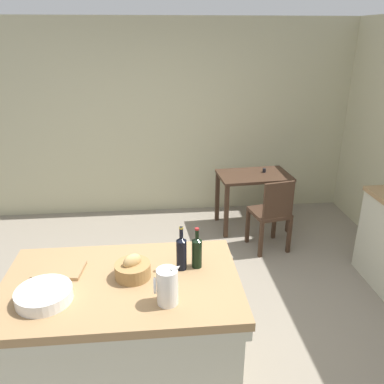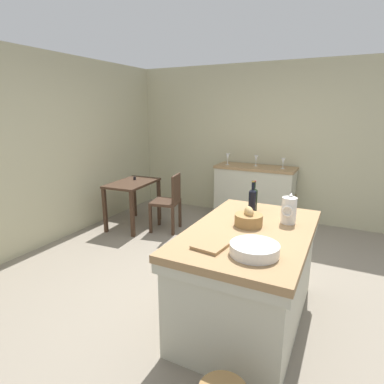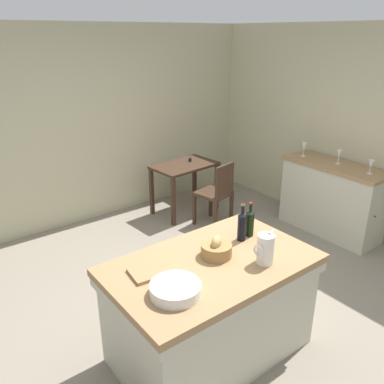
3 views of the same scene
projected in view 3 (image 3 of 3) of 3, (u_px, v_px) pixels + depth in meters
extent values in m
plane|color=gray|center=(209.00, 305.00, 3.87)|extent=(6.76, 6.76, 0.00)
cube|color=#B7B28E|center=(86.00, 127.00, 5.30)|extent=(5.32, 0.12, 2.60)
cube|color=#B7B28E|center=(374.00, 135.00, 4.86)|extent=(0.12, 5.20, 2.60)
cube|color=#99754C|center=(212.00, 265.00, 3.01)|extent=(1.59, 0.97, 0.06)
cube|color=#BCBAA3|center=(212.00, 273.00, 3.03)|extent=(1.57, 0.95, 0.08)
cube|color=#BCBAA3|center=(211.00, 311.00, 3.17)|extent=(1.51, 0.89, 0.81)
cube|color=#99754C|center=(336.00, 166.00, 4.98)|extent=(0.52, 1.31, 0.04)
cube|color=#BCBAA3|center=(332.00, 200.00, 5.16)|extent=(0.49, 1.28, 0.89)
sphere|color=brown|center=(375.00, 217.00, 4.59)|extent=(0.03, 0.03, 0.03)
cube|color=#3D281C|center=(185.00, 165.00, 5.64)|extent=(0.94, 0.63, 0.04)
cube|color=#3D281C|center=(173.00, 202.00, 5.35)|extent=(0.05, 0.05, 0.70)
cube|color=#3D281C|center=(217.00, 187.00, 5.86)|extent=(0.05, 0.05, 0.70)
cube|color=#3D281C|center=(152.00, 192.00, 5.69)|extent=(0.05, 0.05, 0.70)
cube|color=#3D281C|center=(194.00, 178.00, 6.20)|extent=(0.05, 0.05, 0.70)
cylinder|color=black|center=(190.00, 160.00, 5.75)|extent=(0.04, 0.04, 0.05)
cube|color=#3D281C|center=(213.00, 193.00, 5.35)|extent=(0.47, 0.47, 0.04)
cube|color=#3D281C|center=(224.00, 180.00, 5.15)|extent=(0.36, 0.10, 0.42)
cube|color=#3D281C|center=(211.00, 202.00, 5.67)|extent=(0.05, 0.05, 0.43)
cube|color=#3D281C|center=(194.00, 210.00, 5.42)|extent=(0.05, 0.05, 0.43)
cube|color=#3D281C|center=(231.00, 209.00, 5.45)|extent=(0.05, 0.05, 0.43)
cube|color=#3D281C|center=(215.00, 217.00, 5.20)|extent=(0.05, 0.05, 0.43)
cylinder|color=silver|center=(265.00, 249.00, 2.94)|extent=(0.13, 0.13, 0.23)
cone|color=silver|center=(272.00, 232.00, 2.92)|extent=(0.07, 0.04, 0.06)
torus|color=silver|center=(259.00, 251.00, 2.89)|extent=(0.02, 0.10, 0.10)
cylinder|color=silver|center=(175.00, 289.00, 2.61)|extent=(0.34, 0.34, 0.08)
cylinder|color=olive|center=(216.00, 250.00, 3.05)|extent=(0.24, 0.24, 0.10)
ellipsoid|color=tan|center=(217.00, 242.00, 3.03)|extent=(0.15, 0.13, 0.10)
cube|color=#99754C|center=(153.00, 271.00, 2.86)|extent=(0.35, 0.26, 0.02)
cylinder|color=black|center=(250.00, 224.00, 3.35)|extent=(0.07, 0.07, 0.21)
cone|color=black|center=(250.00, 212.00, 3.30)|extent=(0.07, 0.07, 0.02)
cylinder|color=black|center=(251.00, 207.00, 3.28)|extent=(0.03, 0.03, 0.07)
cylinder|color=maroon|center=(251.00, 203.00, 3.27)|extent=(0.03, 0.03, 0.01)
cylinder|color=black|center=(242.00, 228.00, 3.27)|extent=(0.07, 0.07, 0.22)
cone|color=black|center=(242.00, 214.00, 3.22)|extent=(0.07, 0.07, 0.03)
cylinder|color=black|center=(243.00, 208.00, 3.20)|extent=(0.03, 0.03, 0.08)
cylinder|color=#B29933|center=(243.00, 205.00, 3.19)|extent=(0.03, 0.03, 0.01)
cylinder|color=white|center=(369.00, 173.00, 4.64)|extent=(0.06, 0.06, 0.00)
cylinder|color=white|center=(370.00, 171.00, 4.63)|extent=(0.01, 0.01, 0.07)
cone|color=white|center=(371.00, 164.00, 4.60)|extent=(0.07, 0.07, 0.10)
cylinder|color=white|center=(338.00, 163.00, 5.00)|extent=(0.06, 0.06, 0.00)
cylinder|color=white|center=(338.00, 161.00, 4.98)|extent=(0.01, 0.01, 0.07)
cone|color=white|center=(339.00, 154.00, 4.95)|extent=(0.07, 0.07, 0.10)
cylinder|color=white|center=(303.00, 156.00, 5.29)|extent=(0.06, 0.06, 0.00)
cylinder|color=white|center=(303.00, 153.00, 5.28)|extent=(0.01, 0.01, 0.08)
cone|color=white|center=(304.00, 146.00, 5.24)|extent=(0.07, 0.07, 0.11)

